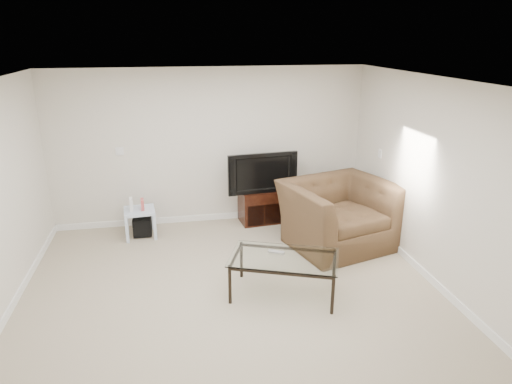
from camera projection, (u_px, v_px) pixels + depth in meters
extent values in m
plane|color=tan|center=(233.00, 299.00, 5.38)|extent=(5.00, 5.00, 0.00)
plane|color=white|center=(229.00, 83.00, 4.56)|extent=(5.00, 5.00, 0.00)
cube|color=silver|center=(210.00, 147.00, 7.29)|extent=(5.00, 0.02, 2.50)
cube|color=silver|center=(440.00, 186.00, 5.41)|extent=(0.02, 5.00, 2.50)
cube|color=white|center=(120.00, 151.00, 7.03)|extent=(0.12, 0.02, 0.12)
cube|color=white|center=(380.00, 154.00, 6.89)|extent=(0.02, 0.09, 0.13)
cube|color=white|center=(383.00, 219.00, 6.92)|extent=(0.02, 0.08, 0.12)
cube|color=black|center=(261.00, 196.00, 7.45)|extent=(0.39, 0.29, 0.05)
imported|color=black|center=(261.00, 171.00, 7.32)|extent=(1.07, 0.31, 0.65)
cube|color=black|center=(142.00, 226.00, 7.05)|extent=(0.28, 0.28, 0.28)
cube|color=white|center=(131.00, 205.00, 6.86)|extent=(0.06, 0.15, 0.20)
cube|color=#CC4C4C|center=(142.00, 204.00, 6.90)|extent=(0.05, 0.13, 0.17)
imported|color=#532D1C|center=(339.00, 204.00, 6.58)|extent=(1.67, 1.31, 1.28)
cube|color=#B2B2B7|center=(276.00, 252.00, 5.43)|extent=(0.20, 0.14, 0.02)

